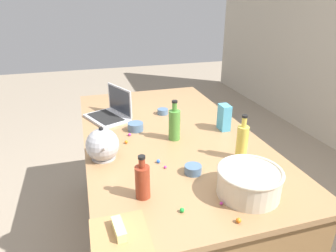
# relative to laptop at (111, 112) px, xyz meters

# --- Properties ---
(ground_plane) EXTENTS (12.00, 12.00, 0.00)m
(ground_plane) POSITION_rel_laptop_xyz_m (0.37, 0.32, -0.95)
(ground_plane) COLOR gray
(island_counter) EXTENTS (1.89, 1.05, 0.90)m
(island_counter) POSITION_rel_laptop_xyz_m (0.37, 0.32, -0.50)
(island_counter) COLOR olive
(island_counter) RESTS_ON ground
(laptop) EXTENTS (0.37, 0.33, 0.22)m
(laptop) POSITION_rel_laptop_xyz_m (0.00, 0.00, 0.00)
(laptop) COLOR #B7B7BC
(laptop) RESTS_ON island_counter
(mixing_bowl_large) EXTENTS (0.29, 0.29, 0.13)m
(mixing_bowl_large) POSITION_rel_laptop_xyz_m (1.08, 0.48, 0.02)
(mixing_bowl_large) COLOR beige
(mixing_bowl_large) RESTS_ON island_counter
(bottle_soy) EXTENTS (0.07, 0.07, 0.21)m
(bottle_soy) POSITION_rel_laptop_xyz_m (0.97, 0.03, 0.04)
(bottle_soy) COLOR maroon
(bottle_soy) RESTS_ON island_counter
(bottle_oil) EXTENTS (0.06, 0.06, 0.25)m
(bottle_oil) POSITION_rel_laptop_xyz_m (0.78, 0.61, 0.05)
(bottle_oil) COLOR #DBC64C
(bottle_oil) RESTS_ON island_counter
(bottle_olive) EXTENTS (0.07, 0.07, 0.25)m
(bottle_olive) POSITION_rel_laptop_xyz_m (0.46, 0.33, 0.05)
(bottle_olive) COLOR #4C8C38
(bottle_olive) RESTS_ON island_counter
(kettle) EXTENTS (0.21, 0.18, 0.20)m
(kettle) POSITION_rel_laptop_xyz_m (0.58, -0.11, 0.03)
(kettle) COLOR #ADADB2
(kettle) RESTS_ON island_counter
(cutting_board) EXTENTS (0.29, 0.21, 0.02)m
(cutting_board) POSITION_rel_laptop_xyz_m (1.22, -0.11, -0.04)
(cutting_board) COLOR #AD7F4C
(cutting_board) RESTS_ON island_counter
(butter_stick_left) EXTENTS (0.11, 0.05, 0.04)m
(butter_stick_left) POSITION_rel_laptop_xyz_m (1.18, -0.11, -0.01)
(butter_stick_left) COLOR #F4E58C
(butter_stick_left) RESTS_ON cutting_board
(ramekin_small) EXTENTS (0.08, 0.08, 0.04)m
(ramekin_small) POSITION_rel_laptop_xyz_m (0.03, 0.38, -0.03)
(ramekin_small) COLOR slate
(ramekin_small) RESTS_ON island_counter
(ramekin_medium) EXTENTS (0.10, 0.10, 0.05)m
(ramekin_medium) POSITION_rel_laptop_xyz_m (0.26, 0.13, -0.02)
(ramekin_medium) COLOR slate
(ramekin_medium) RESTS_ON island_counter
(ramekin_wide) EXTENTS (0.09, 0.09, 0.04)m
(ramekin_wide) POSITION_rel_laptop_xyz_m (0.85, 0.31, -0.03)
(ramekin_wide) COLOR slate
(ramekin_wide) RESTS_ON island_counter
(candy_bag) EXTENTS (0.09, 0.06, 0.17)m
(candy_bag) POSITION_rel_laptop_xyz_m (0.41, 0.69, 0.04)
(candy_bag) COLOR #4CA5CC
(candy_bag) RESTS_ON island_counter
(candy_0) EXTENTS (0.02, 0.02, 0.02)m
(candy_0) POSITION_rel_laptop_xyz_m (-0.42, 0.11, -0.04)
(candy_0) COLOR red
(candy_0) RESTS_ON island_counter
(candy_1) EXTENTS (0.02, 0.02, 0.02)m
(candy_1) POSITION_rel_laptop_xyz_m (0.44, 0.04, -0.04)
(candy_1) COLOR orange
(candy_1) RESTS_ON island_counter
(candy_2) EXTENTS (0.02, 0.02, 0.02)m
(candy_2) POSITION_rel_laptop_xyz_m (0.71, 0.17, -0.04)
(candy_2) COLOR blue
(candy_2) RESTS_ON island_counter
(candy_3) EXTENTS (0.02, 0.02, 0.02)m
(candy_3) POSITION_rel_laptop_xyz_m (0.12, 0.07, -0.04)
(candy_3) COLOR green
(candy_3) RESTS_ON island_counter
(candy_4) EXTENTS (0.02, 0.02, 0.02)m
(candy_4) POSITION_rel_laptop_xyz_m (0.34, 0.07, -0.04)
(candy_4) COLOR #CC3399
(candy_4) RESTS_ON island_counter
(candy_5) EXTENTS (0.02, 0.02, 0.02)m
(candy_5) POSITION_rel_laptop_xyz_m (1.12, 0.16, -0.04)
(candy_5) COLOR green
(candy_5) RESTS_ON island_counter
(candy_6) EXTENTS (0.01, 0.01, 0.01)m
(candy_6) POSITION_rel_laptop_xyz_m (1.12, 0.34, -0.04)
(candy_6) COLOR #CC3399
(candy_6) RESTS_ON island_counter
(candy_7) EXTENTS (0.01, 0.01, 0.01)m
(candy_7) POSITION_rel_laptop_xyz_m (0.77, 0.19, -0.04)
(candy_7) COLOR #CC3399
(candy_7) RESTS_ON island_counter
(candy_8) EXTENTS (0.02, 0.02, 0.02)m
(candy_8) POSITION_rel_laptop_xyz_m (1.24, 0.35, -0.04)
(candy_8) COLOR orange
(candy_8) RESTS_ON island_counter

